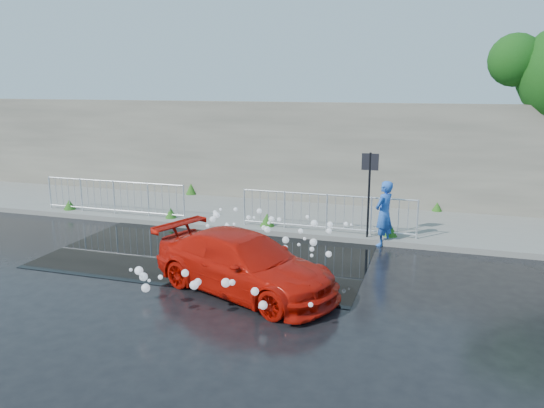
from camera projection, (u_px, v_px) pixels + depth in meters
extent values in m
plane|color=black|center=(178.00, 263.00, 13.00)|extent=(90.00, 90.00, 0.00)
cube|color=slate|center=(248.00, 213.00, 17.63)|extent=(30.00, 4.00, 0.15)
cube|color=slate|center=(225.00, 228.00, 15.77)|extent=(30.00, 0.25, 0.16)
cube|color=#5D594E|center=(268.00, 151.00, 19.27)|extent=(30.00, 0.60, 3.50)
cube|color=black|center=(213.00, 252.00, 13.78)|extent=(8.00, 5.00, 0.01)
cylinder|color=black|center=(369.00, 198.00, 14.37)|extent=(0.06, 0.06, 2.50)
cube|color=black|center=(370.00, 162.00, 14.14)|extent=(0.45, 0.04, 0.45)
sphere|color=#12390D|center=(515.00, 60.00, 16.40)|extent=(1.65, 1.65, 1.65)
cylinder|color=silver|center=(50.00, 192.00, 17.87)|extent=(0.05, 0.05, 1.10)
cylinder|color=silver|center=(184.00, 202.00, 16.40)|extent=(0.05, 0.05, 1.10)
cylinder|color=silver|center=(113.00, 181.00, 17.02)|extent=(5.00, 0.04, 0.04)
cylinder|color=silver|center=(115.00, 210.00, 17.23)|extent=(5.00, 0.04, 0.04)
cylinder|color=silver|center=(244.00, 207.00, 15.81)|extent=(0.05, 0.05, 1.10)
cylinder|color=silver|center=(417.00, 219.00, 14.34)|extent=(0.05, 0.05, 1.10)
cylinder|color=silver|center=(327.00, 195.00, 14.96)|extent=(5.00, 0.04, 0.04)
cylinder|color=silver|center=(326.00, 227.00, 15.17)|extent=(5.00, 0.04, 0.04)
cone|color=#184F15|center=(69.00, 204.00, 17.80)|extent=(0.40, 0.40, 0.34)
cone|color=#184F15|center=(171.00, 213.00, 16.68)|extent=(0.36, 0.36, 0.33)
cone|color=#184F15|center=(267.00, 220.00, 15.73)|extent=(0.44, 0.44, 0.39)
cone|color=#184F15|center=(391.00, 230.00, 14.67)|extent=(0.38, 0.38, 0.35)
cone|color=#184F15|center=(191.00, 189.00, 20.22)|extent=(0.42, 0.42, 0.42)
cone|color=#184F15|center=(437.00, 207.00, 17.58)|extent=(0.34, 0.34, 0.29)
sphere|color=white|center=(305.00, 239.00, 12.52)|extent=(0.08, 0.08, 0.08)
sphere|color=white|center=(312.00, 249.00, 12.18)|extent=(0.11, 0.11, 0.11)
sphere|color=white|center=(225.00, 239.00, 12.78)|extent=(0.12, 0.12, 0.12)
sphere|color=white|center=(329.00, 254.00, 12.01)|extent=(0.14, 0.14, 0.14)
sphere|color=white|center=(307.00, 217.00, 13.65)|extent=(0.10, 0.10, 0.10)
sphere|color=white|center=(235.00, 209.00, 14.22)|extent=(0.11, 0.11, 0.11)
sphere|color=white|center=(282.00, 256.00, 12.23)|extent=(0.15, 0.15, 0.15)
sphere|color=white|center=(313.00, 242.00, 12.47)|extent=(0.18, 0.18, 0.18)
sphere|color=white|center=(285.00, 248.00, 12.30)|extent=(0.13, 0.13, 0.13)
sphere|color=white|center=(239.00, 238.00, 12.98)|extent=(0.17, 0.17, 0.17)
sphere|color=white|center=(251.00, 245.00, 12.65)|extent=(0.09, 0.09, 0.09)
sphere|color=white|center=(281.00, 267.00, 12.08)|extent=(0.16, 0.16, 0.16)
sphere|color=white|center=(279.00, 220.00, 13.44)|extent=(0.12, 0.12, 0.12)
sphere|color=white|center=(263.00, 240.00, 12.98)|extent=(0.08, 0.08, 0.08)
sphere|color=white|center=(269.00, 223.00, 13.36)|extent=(0.08, 0.08, 0.08)
sphere|color=white|center=(215.00, 261.00, 12.49)|extent=(0.17, 0.17, 0.17)
sphere|color=white|center=(212.00, 252.00, 12.52)|extent=(0.11, 0.11, 0.11)
sphere|color=white|center=(286.00, 240.00, 12.70)|extent=(0.17, 0.17, 0.17)
sphere|color=white|center=(299.00, 245.00, 12.20)|extent=(0.08, 0.08, 0.08)
sphere|color=white|center=(216.00, 215.00, 13.84)|extent=(0.16, 0.16, 0.16)
sphere|color=white|center=(219.00, 235.00, 13.14)|extent=(0.09, 0.09, 0.09)
sphere|color=white|center=(254.00, 218.00, 13.75)|extent=(0.08, 0.08, 0.08)
sphere|color=white|center=(227.00, 226.00, 13.28)|extent=(0.14, 0.14, 0.14)
sphere|color=white|center=(267.00, 230.00, 13.17)|extent=(0.16, 0.16, 0.16)
sphere|color=white|center=(213.00, 219.00, 13.81)|extent=(0.16, 0.16, 0.16)
sphere|color=white|center=(217.00, 215.00, 13.96)|extent=(0.15, 0.15, 0.15)
sphere|color=white|center=(312.00, 256.00, 11.90)|extent=(0.08, 0.08, 0.08)
sphere|color=white|center=(235.00, 253.00, 12.55)|extent=(0.10, 0.10, 0.10)
sphere|color=white|center=(216.00, 261.00, 12.50)|extent=(0.16, 0.16, 0.16)
sphere|color=white|center=(234.00, 224.00, 13.26)|extent=(0.07, 0.07, 0.07)
sphere|color=white|center=(249.00, 218.00, 13.72)|extent=(0.12, 0.12, 0.12)
sphere|color=white|center=(314.00, 223.00, 13.19)|extent=(0.18, 0.18, 0.18)
sphere|color=white|center=(215.00, 212.00, 13.89)|extent=(0.10, 0.10, 0.10)
sphere|color=white|center=(264.00, 228.00, 13.26)|extent=(0.12, 0.12, 0.12)
sphere|color=white|center=(301.00, 231.00, 13.06)|extent=(0.13, 0.13, 0.13)
sphere|color=white|center=(329.00, 231.00, 12.97)|extent=(0.14, 0.14, 0.14)
sphere|color=white|center=(228.00, 242.00, 13.01)|extent=(0.15, 0.15, 0.15)
sphere|color=white|center=(234.00, 232.00, 13.10)|extent=(0.12, 0.12, 0.12)
sphere|color=white|center=(221.00, 209.00, 14.15)|extent=(0.08, 0.08, 0.08)
sphere|color=white|center=(346.00, 224.00, 13.12)|extent=(0.11, 0.11, 0.11)
sphere|color=white|center=(259.00, 211.00, 13.81)|extent=(0.14, 0.14, 0.14)
sphere|color=white|center=(212.00, 235.00, 13.02)|extent=(0.12, 0.12, 0.12)
sphere|color=white|center=(330.00, 224.00, 13.09)|extent=(0.15, 0.15, 0.15)
sphere|color=white|center=(351.00, 225.00, 13.19)|extent=(0.06, 0.06, 0.06)
sphere|color=white|center=(227.00, 224.00, 13.48)|extent=(0.07, 0.07, 0.07)
sphere|color=white|center=(206.00, 243.00, 12.70)|extent=(0.06, 0.06, 0.06)
sphere|color=white|center=(273.00, 259.00, 12.03)|extent=(0.06, 0.06, 0.06)
sphere|color=white|center=(271.00, 219.00, 13.60)|extent=(0.16, 0.16, 0.16)
sphere|color=white|center=(208.00, 226.00, 13.52)|extent=(0.10, 0.10, 0.10)
sphere|color=white|center=(139.00, 271.00, 10.06)|extent=(0.16, 0.16, 0.16)
sphere|color=white|center=(149.00, 280.00, 9.65)|extent=(0.06, 0.06, 0.06)
sphere|color=white|center=(146.00, 288.00, 10.71)|extent=(0.18, 0.18, 0.18)
sphere|color=white|center=(185.00, 273.00, 9.90)|extent=(0.14, 0.14, 0.14)
sphere|color=white|center=(260.00, 307.00, 9.91)|extent=(0.07, 0.07, 0.07)
sphere|color=white|center=(198.00, 282.00, 10.03)|extent=(0.14, 0.14, 0.14)
sphere|color=white|center=(255.00, 291.00, 9.50)|extent=(0.15, 0.15, 0.15)
sphere|color=white|center=(131.00, 270.00, 9.56)|extent=(0.06, 0.06, 0.06)
sphere|color=white|center=(232.00, 282.00, 8.81)|extent=(0.11, 0.11, 0.11)
sphere|color=white|center=(311.00, 305.00, 9.35)|extent=(0.09, 0.09, 0.09)
sphere|color=white|center=(263.00, 305.00, 9.69)|extent=(0.17, 0.17, 0.17)
sphere|color=white|center=(194.00, 285.00, 9.76)|extent=(0.17, 0.17, 0.17)
sphere|color=white|center=(143.00, 277.00, 9.76)|extent=(0.16, 0.16, 0.16)
sphere|color=white|center=(160.00, 277.00, 9.64)|extent=(0.09, 0.09, 0.09)
sphere|color=white|center=(226.00, 283.00, 9.44)|extent=(0.17, 0.17, 0.17)
sphere|color=white|center=(139.00, 271.00, 10.16)|extent=(0.14, 0.14, 0.14)
imported|color=red|center=(244.00, 264.00, 11.08)|extent=(4.60, 3.15, 1.24)
imported|color=blue|center=(384.00, 213.00, 14.23)|extent=(0.67, 0.77, 1.77)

